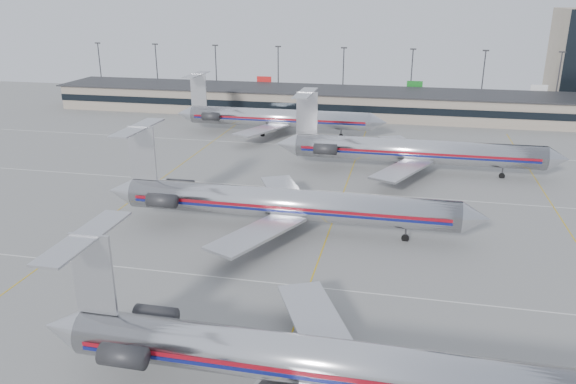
# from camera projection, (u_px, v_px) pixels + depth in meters

# --- Properties ---
(ground) EXTENTS (260.00, 260.00, 0.00)m
(ground) POSITION_uv_depth(u_px,v_px,m) (289.00, 342.00, 48.85)
(ground) COLOR gray
(ground) RESTS_ON ground
(apron_markings) EXTENTS (160.00, 0.15, 0.02)m
(apron_markings) POSITION_uv_depth(u_px,v_px,m) (309.00, 287.00, 58.06)
(apron_markings) COLOR silver
(apron_markings) RESTS_ON ground
(terminal) EXTENTS (162.00, 17.00, 6.25)m
(terminal) POSITION_uv_depth(u_px,v_px,m) (372.00, 103.00, 138.07)
(terminal) COLOR gray
(terminal) RESTS_ON ground
(light_mast_row) EXTENTS (163.60, 0.40, 15.28)m
(light_mast_row) POSITION_uv_depth(u_px,v_px,m) (377.00, 74.00, 149.19)
(light_mast_row) COLOR #38383D
(light_mast_row) RESTS_ON ground
(jet_foreground) EXTENTS (45.72, 26.92, 11.97)m
(jet_foreground) POSITION_uv_depth(u_px,v_px,m) (315.00, 360.00, 40.77)
(jet_foreground) COLOR silver
(jet_foreground) RESTS_ON ground
(jet_second_row) EXTENTS (49.01, 28.86, 12.83)m
(jet_second_row) POSITION_uv_depth(u_px,v_px,m) (280.00, 203.00, 70.72)
(jet_second_row) COLOR silver
(jet_second_row) RESTS_ON ground
(jet_third_row) EXTENTS (48.03, 29.54, 13.13)m
(jet_third_row) POSITION_uv_depth(u_px,v_px,m) (410.00, 151.00, 94.02)
(jet_third_row) COLOR silver
(jet_third_row) RESTS_ON ground
(jet_back_row) EXTENTS (45.97, 28.28, 12.57)m
(jet_back_row) POSITION_uv_depth(u_px,v_px,m) (275.00, 118.00, 119.92)
(jet_back_row) COLOR silver
(jet_back_row) RESTS_ON ground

